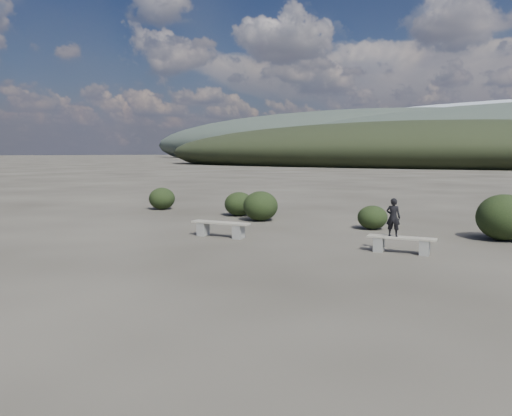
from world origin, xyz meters
The scene contains 9 objects.
ground centered at (0.00, 0.00, 0.00)m, with size 1200.00×1200.00×0.00m, color #2D2923.
bench_left centered at (-1.64, 4.59, 0.28)m, with size 1.87×0.62×0.46m.
bench_right centered at (3.65, 5.16, 0.25)m, with size 1.71×0.61×0.42m.
seated_person centered at (3.43, 5.13, 0.90)m, with size 0.35×0.23×0.97m, color black.
shrub_a centered at (-4.16, 9.08, 0.48)m, with size 1.17×1.17×0.96m, color black.
shrub_b centered at (-2.62, 8.31, 0.55)m, with size 1.29×1.29×1.11m, color black.
shrub_c centered at (1.60, 8.61, 0.39)m, with size 0.98×0.98×0.79m, color black.
shrub_d centered at (5.51, 8.68, 0.67)m, with size 1.53×1.53×1.34m, color black.
shrub_f centered at (-8.37, 9.04, 0.49)m, with size 1.16×1.16×0.98m, color black.
Camera 1 is at (7.43, -7.15, 2.51)m, focal length 35.00 mm.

